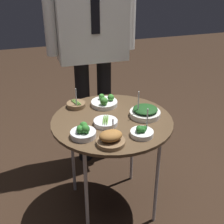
{
  "coord_description": "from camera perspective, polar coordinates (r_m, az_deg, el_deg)",
  "views": [
    {
      "loc": [
        -0.45,
        -1.5,
        1.51
      ],
      "look_at": [
        0.0,
        0.0,
        0.69
      ],
      "focal_mm": 50.0,
      "sensor_mm": 36.0,
      "label": 1
    }
  ],
  "objects": [
    {
      "name": "ground_plane",
      "position": [
        2.18,
        0.0,
        -16.42
      ],
      "size": [
        8.0,
        8.0,
        0.0
      ],
      "primitive_type": "plane",
      "color": "black"
    },
    {
      "name": "serving_cart",
      "position": [
        1.81,
        0.0,
        -2.58
      ],
      "size": [
        0.7,
        0.7,
        0.64
      ],
      "color": "brown",
      "rests_on": "ground_plane"
    },
    {
      "name": "bowl_broccoli_back_left",
      "position": [
        1.94,
        -1.37,
        1.79
      ],
      "size": [
        0.16,
        0.16,
        0.08
      ],
      "color": "white",
      "rests_on": "serving_cart"
    },
    {
      "name": "bowl_asparagus_center",
      "position": [
        1.74,
        -1.18,
        -1.88
      ],
      "size": [
        0.13,
        0.13,
        0.03
      ],
      "color": "silver",
      "rests_on": "serving_cart"
    },
    {
      "name": "bowl_roast_mid_left",
      "position": [
        1.56,
        -0.24,
        -4.88
      ],
      "size": [
        0.15,
        0.15,
        0.12
      ],
      "color": "brown",
      "rests_on": "serving_cart"
    },
    {
      "name": "bowl_spinach_front_right",
      "position": [
        1.83,
        6.07,
        0.01
      ],
      "size": [
        0.18,
        0.18,
        0.17
      ],
      "color": "silver",
      "rests_on": "serving_cart"
    },
    {
      "name": "bowl_broccoli_front_center",
      "position": [
        1.63,
        -5.28,
        -3.64
      ],
      "size": [
        0.13,
        0.13,
        0.08
      ],
      "color": "silver",
      "rests_on": "serving_cart"
    },
    {
      "name": "bowl_asparagus_back_right",
      "position": [
        1.94,
        -6.58,
        1.37
      ],
      "size": [
        0.12,
        0.12,
        0.14
      ],
      "color": "brown",
      "rests_on": "serving_cart"
    },
    {
      "name": "bowl_broccoli_near_rim",
      "position": [
        1.64,
        5.46,
        -3.67
      ],
      "size": [
        0.12,
        0.12,
        0.15
      ],
      "color": "white",
      "rests_on": "serving_cart"
    },
    {
      "name": "waiter_figure",
      "position": [
        2.16,
        -3.79,
        15.6
      ],
      "size": [
        0.62,
        0.23,
        1.68
      ],
      "color": "black",
      "rests_on": "ground_plane"
    }
  ]
}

